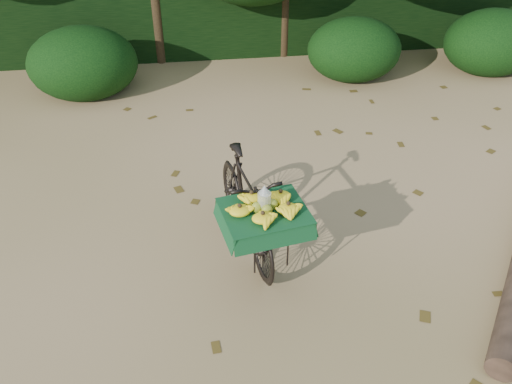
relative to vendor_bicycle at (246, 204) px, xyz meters
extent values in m
plane|color=tan|center=(0.85, -0.14, -0.55)|extent=(80.00, 80.00, 0.00)
imported|color=black|center=(0.00, 0.02, -0.02)|extent=(0.81, 1.83, 1.07)
cube|color=black|center=(0.10, -0.57, 0.32)|extent=(0.46, 0.53, 0.03)
cube|color=#134822|center=(0.10, -0.57, 0.34)|extent=(0.87, 0.76, 0.01)
ellipsoid|color=olive|center=(0.18, -0.55, 0.40)|extent=(0.10, 0.08, 0.11)
ellipsoid|color=olive|center=(0.09, -0.50, 0.40)|extent=(0.10, 0.08, 0.11)
ellipsoid|color=olive|center=(0.03, -0.58, 0.40)|extent=(0.10, 0.08, 0.11)
ellipsoid|color=olive|center=(0.11, -0.63, 0.40)|extent=(0.10, 0.08, 0.11)
cylinder|color=#EAE5C6|center=(0.10, -0.56, 0.45)|extent=(0.12, 0.12, 0.16)
camera|label=1|loc=(-0.50, -4.42, 3.34)|focal=38.00mm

